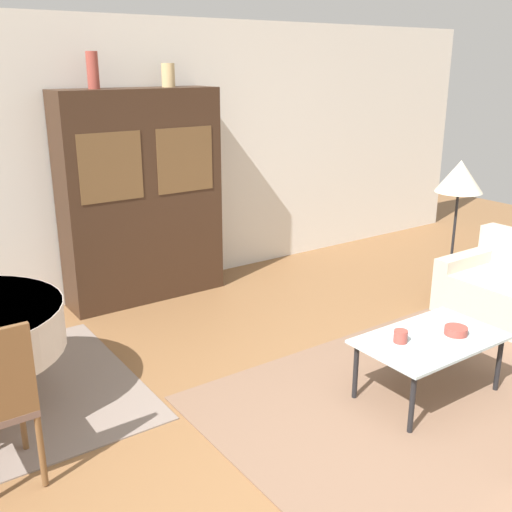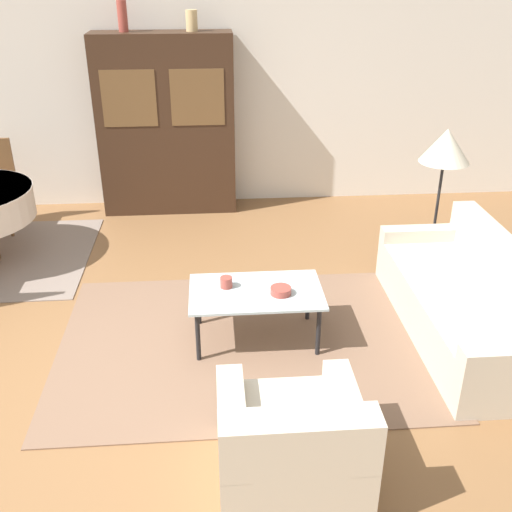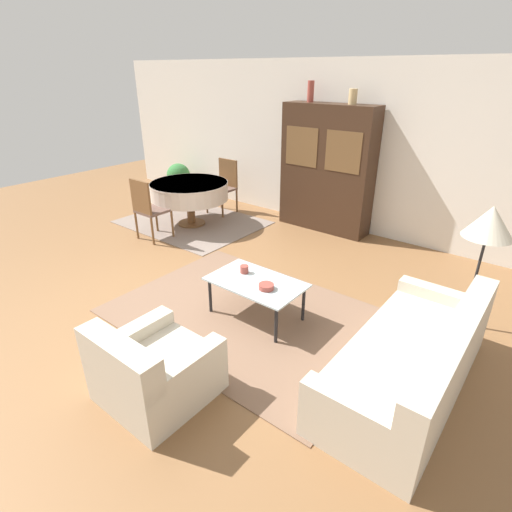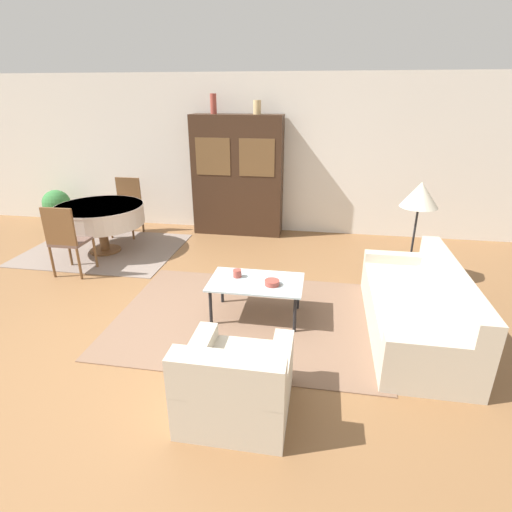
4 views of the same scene
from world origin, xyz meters
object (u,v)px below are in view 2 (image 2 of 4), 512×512
at_px(vase_tall, 122,16).
at_px(floor_lamp, 445,150).
at_px(couch, 471,304).
at_px(vase_short, 192,21).
at_px(bowl, 281,291).
at_px(armchair, 291,446).
at_px(coffee_table, 256,295).
at_px(cup, 226,282).
at_px(display_cabinet, 167,125).

bearing_deg(vase_tall, floor_lamp, -27.90).
height_order(couch, vase_short, vase_short).
height_order(bowl, vase_short, vase_short).
bearing_deg(floor_lamp, bowl, -141.68).
height_order(floor_lamp, vase_tall, vase_tall).
xyz_separation_m(armchair, floor_lamp, (1.79, 2.75, 0.88)).
distance_m(floor_lamp, vase_tall, 3.64).
bearing_deg(couch, coffee_table, 88.76).
distance_m(floor_lamp, cup, 2.51).
relative_size(cup, vase_tall, 0.30).
height_order(armchair, vase_short, vase_short).
bearing_deg(couch, bowl, 90.95).
bearing_deg(display_cabinet, coffee_table, -74.35).
height_order(cup, bowl, cup).
relative_size(coffee_table, vase_short, 4.74).
bearing_deg(floor_lamp, armchair, -123.02).
distance_m(floor_lamp, vase_short, 3.03).
xyz_separation_m(floor_lamp, vase_tall, (-3.08, 1.63, 1.05)).
xyz_separation_m(coffee_table, vase_tall, (-1.20, 2.90, 1.80)).
bearing_deg(cup, vase_tall, 109.01).
relative_size(armchair, display_cabinet, 0.41).
relative_size(couch, coffee_table, 2.00).
bearing_deg(coffee_table, display_cabinet, 105.65).
bearing_deg(vase_tall, display_cabinet, -0.14).
bearing_deg(coffee_table, floor_lamp, 34.15).
height_order(armchair, coffee_table, armchair).
height_order(display_cabinet, bowl, display_cabinet).
distance_m(coffee_table, bowl, 0.21).
bearing_deg(floor_lamp, cup, -150.36).
bearing_deg(armchair, bowl, 86.01).
xyz_separation_m(display_cabinet, bowl, (1.00, -2.97, -0.55)).
xyz_separation_m(floor_lamp, bowl, (-1.69, -1.34, -0.68)).
xyz_separation_m(couch, bowl, (-1.54, -0.03, 0.21)).
bearing_deg(armchair, couch, 41.30).
xyz_separation_m(display_cabinet, vase_tall, (-0.39, 0.00, 1.18)).
distance_m(armchair, display_cabinet, 4.54).
bearing_deg(cup, bowl, -18.48).
distance_m(couch, coffee_table, 1.74).
relative_size(display_cabinet, vase_short, 9.38).
xyz_separation_m(bowl, vase_tall, (-1.39, 2.97, 1.73)).
distance_m(vase_tall, vase_short, 0.73).
bearing_deg(cup, display_cabinet, 101.70).
distance_m(display_cabinet, cup, 2.94).
distance_m(armchair, floor_lamp, 3.40).
height_order(display_cabinet, vase_tall, vase_tall).
relative_size(armchair, coffee_table, 0.81).
distance_m(couch, floor_lamp, 1.59).
xyz_separation_m(floor_lamp, cup, (-2.11, -1.20, -0.67)).
height_order(display_cabinet, vase_short, vase_short).
distance_m(cup, bowl, 0.44).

